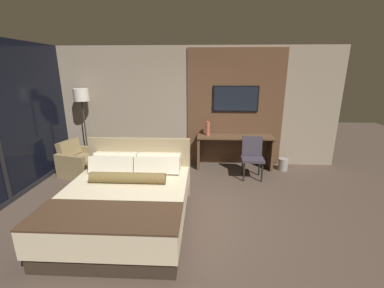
% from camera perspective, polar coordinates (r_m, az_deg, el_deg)
% --- Properties ---
extents(ground_plane, '(16.00, 16.00, 0.00)m').
position_cam_1_polar(ground_plane, '(4.23, -3.76, -16.40)').
color(ground_plane, '#4C3D33').
extents(wall_back_tv_panel, '(7.20, 0.09, 2.80)m').
position_cam_1_polar(wall_back_tv_panel, '(6.20, 0.10, 8.12)').
color(wall_back_tv_panel, gray).
rests_on(wall_back_tv_panel, ground_plane).
extents(bed, '(1.84, 2.11, 1.10)m').
position_cam_1_polar(bed, '(4.10, -14.47, -12.39)').
color(bed, '#33281E').
rests_on(bed, ground_plane).
extents(desk, '(1.75, 0.50, 0.79)m').
position_cam_1_polar(desk, '(6.15, 9.40, -0.47)').
color(desk, brown).
rests_on(desk, ground_plane).
extents(tv, '(1.06, 0.04, 0.60)m').
position_cam_1_polar(tv, '(6.13, 9.66, 9.89)').
color(tv, black).
extents(desk_chair, '(0.48, 0.48, 0.89)m').
position_cam_1_polar(desk_chair, '(5.68, 13.24, -2.13)').
color(desk_chair, '#38333D').
rests_on(desk_chair, ground_plane).
extents(armchair_by_window, '(0.89, 0.92, 0.76)m').
position_cam_1_polar(armchair_by_window, '(6.32, -23.60, -3.80)').
color(armchair_by_window, olive).
rests_on(armchair_by_window, ground_plane).
extents(floor_lamp, '(0.34, 0.34, 1.86)m').
position_cam_1_polar(floor_lamp, '(6.50, -23.27, 8.68)').
color(floor_lamp, '#282623').
rests_on(floor_lamp, ground_plane).
extents(vase_tall, '(0.10, 0.10, 0.33)m').
position_cam_1_polar(vase_tall, '(6.01, 3.53, 3.47)').
color(vase_tall, '#B2563D').
rests_on(vase_tall, desk).
extents(waste_bin, '(0.22, 0.22, 0.28)m').
position_cam_1_polar(waste_bin, '(6.39, 19.54, -4.27)').
color(waste_bin, gray).
rests_on(waste_bin, ground_plane).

